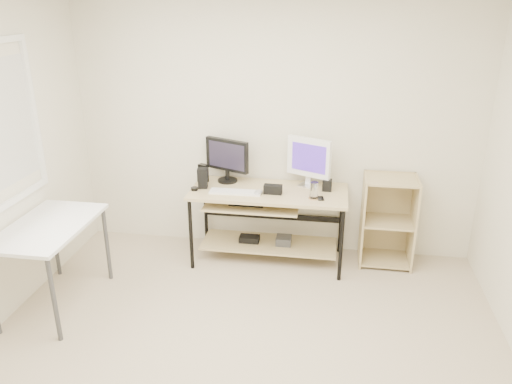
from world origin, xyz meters
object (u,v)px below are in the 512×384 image
object	(u,v)px
white_imac	(309,159)
audio_controller	(203,173)
black_monitor	(227,158)
desk	(266,210)
shelf_unit	(387,219)
side_table	(49,234)

from	to	relation	value
white_imac	audio_controller	size ratio (longest dim) A/B	2.67
black_monitor	white_imac	bearing A→B (deg)	22.31
desk	black_monitor	distance (m)	0.65
black_monitor	audio_controller	size ratio (longest dim) A/B	2.52
shelf_unit	white_imac	world-z (taller)	white_imac
shelf_unit	audio_controller	size ratio (longest dim) A/B	4.96
white_imac	shelf_unit	bearing A→B (deg)	23.65
desk	white_imac	size ratio (longest dim) A/B	3.10
black_monitor	white_imac	distance (m)	0.81
desk	shelf_unit	xyz separation A→B (m)	(1.18, 0.16, -0.09)
desk	audio_controller	size ratio (longest dim) A/B	8.27
shelf_unit	audio_controller	world-z (taller)	audio_controller
white_imac	audio_controller	xyz separation A→B (m)	(-1.04, -0.04, -0.19)
desk	white_imac	world-z (taller)	white_imac
desk	black_monitor	bearing A→B (deg)	156.90
desk	black_monitor	size ratio (longest dim) A/B	3.28
side_table	desk	bearing A→B (deg)	32.65
desk	audio_controller	bearing A→B (deg)	168.28
side_table	audio_controller	distance (m)	1.57
shelf_unit	white_imac	size ratio (longest dim) A/B	1.86
shelf_unit	desk	bearing A→B (deg)	-172.23
desk	side_table	size ratio (longest dim) A/B	1.50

